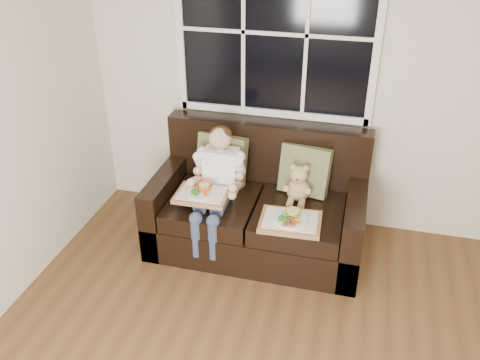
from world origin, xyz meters
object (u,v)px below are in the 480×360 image
(child, at_px, (218,176))
(tray_left, at_px, (202,194))
(loveseat, at_px, (259,210))
(teddy_bear, at_px, (298,186))
(tray_right, at_px, (290,221))

(child, distance_m, tray_left, 0.19)
(loveseat, bearing_deg, tray_left, -144.03)
(teddy_bear, bearing_deg, tray_right, -90.40)
(loveseat, bearing_deg, tray_right, -47.31)
(tray_right, bearing_deg, tray_left, 172.39)
(child, xyz_separation_m, teddy_bear, (0.62, 0.13, -0.07))
(tray_right, bearing_deg, loveseat, 129.78)
(tray_left, bearing_deg, child, 63.84)
(child, bearing_deg, loveseat, 21.09)
(child, distance_m, teddy_bear, 0.64)
(child, relative_size, tray_right, 1.91)
(loveseat, distance_m, teddy_bear, 0.41)
(child, bearing_deg, tray_right, -19.29)
(child, bearing_deg, tray_left, -115.25)
(loveseat, xyz_separation_m, tray_right, (0.31, -0.34, 0.17))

